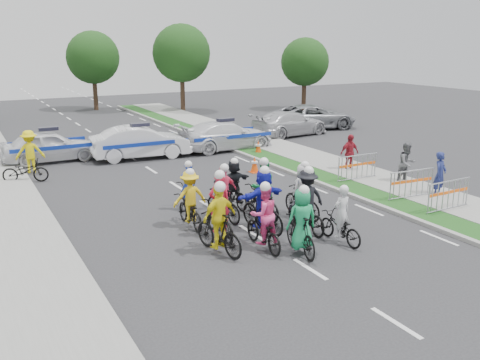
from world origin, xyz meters
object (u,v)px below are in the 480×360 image
rider_11 (233,187)px  marshal_hiviz (30,152)px  police_car_0 (50,146)px  tree_4 (93,58)px  spectator_1 (407,163)px  barrier_1 (411,185)px  tree_1 (182,53)px  rider_5 (263,204)px  police_car_1 (141,142)px  police_car_2 (226,135)px  civilian_suv (313,117)px  parked_bike (25,171)px  spectator_2 (349,153)px  rider_4 (306,206)px  rider_9 (223,199)px  rider_0 (340,223)px  cone_1 (258,147)px  rider_3 (219,226)px  barrier_2 (357,168)px  civilian_sedan (289,123)px  rider_1 (301,227)px  cone_0 (255,165)px  rider_8 (262,195)px  tree_2 (305,62)px  barrier_0 (448,197)px  rider_2 (263,224)px  rider_12 (188,194)px  rider_7 (303,196)px  rider_6 (219,215)px

rider_11 → marshal_hiviz: size_ratio=0.96×
police_car_0 → tree_4: (6.61, 18.08, 3.44)m
spectator_1 → barrier_1: (-1.51, -1.74, -0.28)m
barrier_1 → tree_1: (2.30, 26.82, 3.98)m
rider_5 → police_car_1: size_ratio=0.43×
police_car_2 → marshal_hiviz: marshal_hiviz is taller
rider_11 → civilian_suv: size_ratio=0.32×
parked_bike → tree_1: bearing=-20.2°
spectator_2 → marshal_hiviz: (-12.25, 6.45, 0.10)m
rider_4 → spectator_1: bearing=-156.1°
rider_5 → rider_11: 2.49m
rider_9 → rider_4: bearing=122.4°
spectator_2 → rider_0: bearing=-132.3°
cone_1 → spectator_2: bearing=-72.3°
rider_11 → spectator_2: rider_11 is taller
tree_4 → tree_1: bearing=-33.7°
tree_4 → rider_3: bearing=-98.1°
rider_11 → barrier_2: (6.03, 0.68, -0.19)m
civilian_sedan → cone_1: civilian_sedan is taller
rider_0 → rider_1: 1.48m
cone_0 → rider_8: bearing=-117.6°
police_car_1 → tree_1: bearing=-23.4°
police_car_2 → parked_bike: police_car_2 is taller
parked_bike → tree_2: (23.15, 13.54, 3.36)m
civilian_sedan → barrier_0: (-3.56, -14.89, -0.17)m
rider_3 → rider_4: 3.09m
rider_2 → barrier_0: rider_2 is taller
spectator_2 → parked_bike: (-12.69, 4.84, -0.35)m
rider_8 → barrier_1: 5.74m
rider_1 → barrier_1: 6.71m
rider_0 → police_car_0: size_ratio=0.40×
rider_3 → barrier_2: bearing=-165.2°
cone_0 → tree_2: size_ratio=0.12×
cone_1 → civilian_sedan: bearing=40.7°
rider_12 → rider_0: bearing=128.3°
tree_4 → spectator_1: bearing=-79.9°
rider_9 → rider_12: bearing=-78.8°
rider_0 → tree_2: 29.86m
rider_0 → rider_7: bearing=-100.6°
rider_2 → rider_12: (-0.46, 4.19, -0.14)m
rider_0 → rider_2: (-2.16, 0.65, 0.14)m
rider_6 → rider_8: size_ratio=1.02×
civilian_suv → rider_12: bearing=142.8°
barrier_1 → cone_1: (-0.78, 9.52, -0.22)m
rider_2 → tree_4: tree_4 is taller
rider_1 → barrier_0: size_ratio=0.98×
marshal_hiviz → barrier_1: (11.42, -10.88, -0.37)m
tree_4 → tree_2: bearing=-28.1°
tree_4 → rider_6: bearing=-97.4°
rider_1 → cone_0: size_ratio=2.79×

